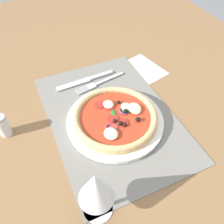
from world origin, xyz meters
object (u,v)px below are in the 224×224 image
(fork, at_px, (98,84))
(wine_glass, at_px, (96,188))
(plate, at_px, (117,120))
(pizza, at_px, (117,116))
(napkin, at_px, (141,70))
(pepper_shaker, at_px, (3,126))
(knife, at_px, (85,80))

(fork, distance_m, wine_glass, 0.42)
(plate, xyz_separation_m, pizza, (-0.00, -0.00, 0.02))
(napkin, xyz_separation_m, pepper_shaker, (-0.10, 0.47, 0.03))
(knife, bearing_deg, fork, 133.11)
(pizza, height_order, napkin, pizza)
(pizza, xyz_separation_m, pepper_shaker, (0.09, 0.29, 0.01))
(napkin, bearing_deg, fork, 93.52)
(plate, xyz_separation_m, napkin, (0.18, -0.18, -0.01))
(plate, bearing_deg, knife, 6.21)
(napkin, bearing_deg, knife, 83.81)
(fork, bearing_deg, napkin, 173.59)
(fork, height_order, wine_glass, wine_glass)
(plate, bearing_deg, wine_glass, 145.97)
(fork, relative_size, napkin, 1.19)
(knife, bearing_deg, plate, 92.92)
(pepper_shaker, bearing_deg, knife, -66.15)
(wine_glass, bearing_deg, napkin, -39.18)
(knife, relative_size, pepper_shaker, 2.99)
(knife, distance_m, wine_glass, 0.44)
(pizza, bearing_deg, fork, -3.48)
(plate, height_order, pepper_shaker, pepper_shaker)
(knife, height_order, wine_glass, wine_glass)
(fork, distance_m, knife, 0.05)
(fork, relative_size, wine_glass, 1.21)
(knife, xyz_separation_m, pepper_shaker, (-0.12, 0.27, 0.03))
(pizza, xyz_separation_m, fork, (0.17, -0.01, -0.02))
(fork, xyz_separation_m, pepper_shaker, (-0.09, 0.30, 0.03))
(knife, relative_size, napkin, 1.33)
(pizza, bearing_deg, wine_glass, 145.79)
(wine_glass, bearing_deg, pepper_shaker, 27.38)
(knife, height_order, pepper_shaker, pepper_shaker)
(knife, height_order, napkin, knife)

